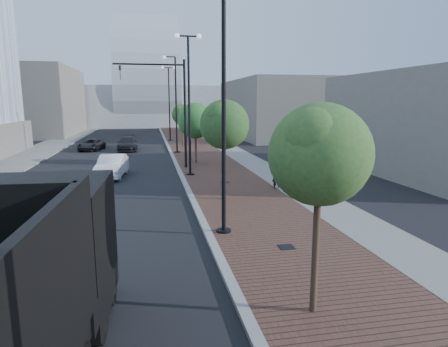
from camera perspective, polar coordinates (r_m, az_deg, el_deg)
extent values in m
cube|color=#4C2D23|center=(44.57, -3.72, 4.12)|extent=(7.00, 140.00, 0.12)
cube|color=slate|center=(44.99, -0.30, 4.20)|extent=(2.40, 140.00, 0.13)
cube|color=gray|center=(44.27, -8.23, 4.00)|extent=(0.30, 140.00, 0.14)
cube|color=slate|center=(45.55, -24.81, 3.30)|extent=(4.00, 140.00, 0.12)
cube|color=black|center=(9.35, -25.26, -10.03)|extent=(2.91, 3.02, 2.90)
cube|color=black|center=(11.03, -22.62, -11.98)|extent=(2.70, 0.67, 1.45)
cube|color=black|center=(8.34, -27.90, -18.24)|extent=(2.82, 1.01, 0.56)
cylinder|color=black|center=(9.08, -18.23, -19.07)|extent=(0.39, 1.24, 1.23)
cylinder|color=silver|center=(9.08, -18.23, -19.07)|extent=(0.41, 0.68, 0.67)
cylinder|color=black|center=(11.07, -29.20, -14.32)|extent=(0.39, 1.24, 1.23)
cylinder|color=silver|center=(11.07, -29.20, -14.32)|extent=(0.41, 0.68, 0.67)
cylinder|color=black|center=(10.48, -16.75, -14.79)|extent=(0.39, 1.24, 1.23)
cylinder|color=silver|center=(10.48, -16.75, -14.79)|extent=(0.41, 0.68, 0.67)
imported|color=white|center=(27.21, -16.11, 1.07)|extent=(2.05, 4.64, 1.48)
imported|color=black|center=(42.90, -18.84, 4.03)|extent=(2.70, 4.50, 1.17)
imported|color=black|center=(41.73, -13.95, 4.29)|extent=(2.06, 4.92, 1.42)
imported|color=black|center=(22.37, 7.66, -0.31)|extent=(0.73, 0.62, 1.70)
cylinder|color=black|center=(15.03, -0.04, -8.57)|extent=(0.56, 0.56, 0.20)
cylinder|color=black|center=(14.21, -0.05, 8.92)|extent=(0.16, 0.16, 9.00)
cylinder|color=black|center=(26.54, -4.97, -0.19)|extent=(0.56, 0.56, 0.20)
cylinder|color=black|center=(26.09, -5.13, 9.61)|extent=(0.16, 0.16, 9.00)
cylinder|color=black|center=(26.40, -5.30, 19.42)|extent=(1.40, 0.10, 0.10)
sphere|color=silver|center=(26.34, -6.90, 19.41)|extent=(0.32, 0.32, 0.32)
sphere|color=silver|center=(26.48, -3.70, 19.41)|extent=(0.32, 0.32, 0.32)
cylinder|color=black|center=(38.36, -6.88, 3.08)|extent=(0.56, 0.56, 0.20)
cylinder|color=black|center=(38.04, -7.03, 9.85)|extent=(0.16, 0.16, 9.00)
cylinder|color=black|center=(38.23, -7.96, 16.59)|extent=(1.00, 0.10, 0.10)
sphere|color=silver|center=(38.19, -8.74, 16.47)|extent=(0.32, 0.32, 0.32)
cylinder|color=black|center=(50.26, -7.89, 4.81)|extent=(0.56, 0.56, 0.20)
cylinder|color=black|center=(50.02, -8.02, 9.97)|extent=(0.16, 0.16, 9.00)
cylinder|color=black|center=(50.18, -8.16, 15.11)|extent=(1.40, 0.10, 0.10)
sphere|color=silver|center=(50.15, -8.98, 15.09)|extent=(0.32, 0.32, 0.32)
sphere|color=silver|center=(50.23, -7.33, 15.13)|extent=(0.32, 0.32, 0.32)
cylinder|color=black|center=(29.09, -5.73, 8.47)|extent=(0.18, 0.18, 8.00)
cylinder|color=black|center=(29.06, -10.96, 15.44)|extent=(5.00, 0.12, 0.12)
imported|color=black|center=(29.07, -14.98, 14.09)|extent=(0.16, 0.20, 1.00)
cylinder|color=#382619|center=(9.33, 13.29, -9.91)|extent=(0.16, 0.16, 3.61)
sphere|color=#2E561D|center=(8.84, 13.86, 2.72)|extent=(2.29, 2.29, 2.29)
sphere|color=#2E561D|center=(9.31, 15.25, 1.44)|extent=(1.60, 1.60, 1.60)
sphere|color=#2E561D|center=(8.40, 12.95, 4.85)|extent=(1.38, 1.38, 1.38)
cylinder|color=#382619|center=(19.56, 0.05, 1.11)|extent=(0.16, 0.16, 3.63)
sphere|color=#244C1A|center=(19.33, 0.05, 7.19)|extent=(2.45, 2.45, 2.45)
sphere|color=#244C1A|center=(19.72, 1.03, 6.50)|extent=(1.72, 1.72, 1.72)
sphere|color=#244C1A|center=(18.97, -0.67, 8.23)|extent=(1.47, 1.47, 1.47)
cylinder|color=#382619|center=(31.35, -4.16, 4.32)|extent=(0.16, 0.16, 3.29)
sphere|color=#216021|center=(31.20, -4.21, 7.75)|extent=(2.83, 2.83, 2.83)
sphere|color=#216021|center=(31.56, -3.54, 7.36)|extent=(1.98, 1.98, 1.98)
sphere|color=#216021|center=(30.85, -4.71, 8.32)|extent=(1.70, 1.70, 1.70)
cylinder|color=#382619|center=(43.23, -6.08, 6.04)|extent=(0.16, 0.16, 3.37)
sphere|color=#28501B|center=(43.13, -6.13, 8.60)|extent=(2.29, 2.29, 2.29)
sphere|color=#28501B|center=(43.47, -5.63, 8.30)|extent=(1.60, 1.60, 1.60)
sphere|color=#28501B|center=(42.79, -6.51, 9.03)|extent=(1.37, 1.37, 1.37)
cube|color=#A1A5AB|center=(88.95, -11.08, 9.68)|extent=(50.00, 28.00, 8.00)
cube|color=slate|center=(66.40, -27.02, 9.38)|extent=(14.00, 20.00, 10.00)
cube|color=slate|center=(56.91, 7.66, 9.41)|extent=(12.00, 22.00, 8.00)
cube|color=#66635C|center=(31.30, 29.18, 6.42)|extent=(10.00, 16.00, 7.00)
cube|color=black|center=(13.67, 9.15, -10.57)|extent=(0.50, 0.50, 0.02)
cube|color=black|center=(23.89, 0.10, -1.28)|extent=(0.50, 0.50, 0.02)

